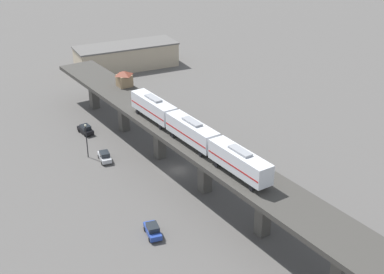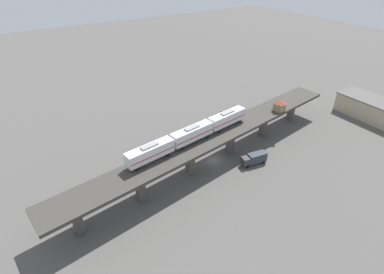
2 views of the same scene
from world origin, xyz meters
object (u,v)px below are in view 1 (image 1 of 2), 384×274
subway_train (192,131)px  street_lamp (86,138)px  street_car_blue (153,230)px  warehouse_building (126,56)px  street_car_silver (105,156)px  street_car_black (85,129)px  signal_hut (124,78)px  delivery_truck (192,137)px

subway_train → street_lamp: size_ratio=5.36×
street_car_blue → warehouse_building: size_ratio=0.16×
subway_train → street_car_silver: 21.88m
street_car_black → street_car_blue: (-0.65, -39.61, 0.00)m
signal_hut → street_car_blue: bearing=-104.1°
street_car_silver → street_car_blue: (-0.63, -26.07, 0.00)m
signal_hut → street_car_blue: signal_hut is taller
signal_hut → warehouse_building: signal_hut is taller
signal_hut → street_car_blue: size_ratio=0.80×
street_car_black → street_lamp: bearing=-103.0°
delivery_truck → street_car_silver: bearing=176.9°
signal_hut → street_car_black: size_ratio=0.78×
street_car_silver → street_lamp: street_lamp is taller
street_lamp → signal_hut: bearing=46.0°
signal_hut → warehouse_building: bearing=70.6°
street_car_black → street_car_silver: (-0.02, -13.55, 0.00)m
delivery_truck → warehouse_building: 52.78m
delivery_truck → street_lamp: (-20.47, 3.78, 2.35)m
subway_train → street_car_black: size_ratio=7.97×
street_car_black → street_lamp: size_ratio=0.67×
street_car_black → street_car_silver: size_ratio=1.03×
street_car_silver → street_lamp: 4.90m
street_car_silver → delivery_truck: size_ratio=0.61×
street_car_blue → street_lamp: street_lamp is taller
street_lamp → street_car_silver: bearing=-48.7°
subway_train → street_lamp: (-13.01, 19.18, -6.81)m
subway_train → street_car_silver: subway_train is taller
subway_train → delivery_truck: (7.46, 15.40, -9.16)m
signal_hut → street_car_black: (-9.80, -1.96, -9.24)m
subway_train → warehouse_building: bearing=80.0°
street_car_silver → warehouse_building: bearing=66.4°
subway_train → street_car_blue: size_ratio=8.13×
street_car_black → street_lamp: 11.47m
subway_train → signal_hut: subway_train is taller
street_lamp → warehouse_building: street_lamp is taller
warehouse_building → street_car_blue: bearing=-106.6°
subway_train → street_car_black: 33.25m
street_car_blue → street_lamp: bearing=93.6°
signal_hut → street_car_blue: 43.85m
warehouse_building → delivery_truck: bearing=-94.9°
street_car_blue → street_lamp: size_ratio=0.66×
street_car_silver → warehouse_building: size_ratio=0.16×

